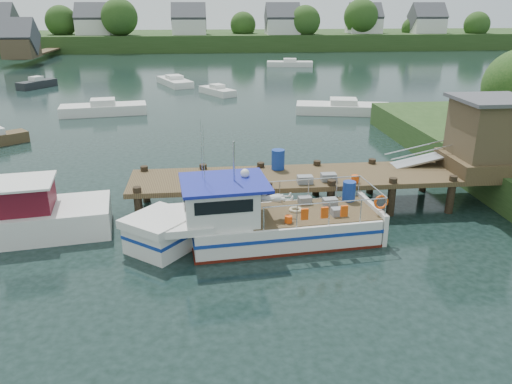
{
  "coord_description": "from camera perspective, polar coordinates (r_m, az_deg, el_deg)",
  "views": [
    {
      "loc": [
        -2.87,
        -19.3,
        8.04
      ],
      "look_at": [
        -1.0,
        -1.5,
        1.3
      ],
      "focal_mm": 35.0,
      "sensor_mm": 36.0,
      "label": 1
    }
  ],
  "objects": [
    {
      "name": "ground_plane",
      "position": [
        21.1,
        2.28,
        -1.77
      ],
      "size": [
        160.0,
        160.0,
        0.0
      ],
      "primitive_type": "plane",
      "color": "black"
    },
    {
      "name": "moored_c",
      "position": [
        40.32,
        9.92,
        9.46
      ],
      "size": [
        7.64,
        3.97,
        1.15
      ],
      "rotation": [
        0.0,
        0.0,
        -0.39
      ],
      "color": "silver",
      "rests_on": "ground"
    },
    {
      "name": "moored_d",
      "position": [
        54.83,
        -9.29,
        12.36
      ],
      "size": [
        4.22,
        6.5,
        1.05
      ],
      "rotation": [
        0.0,
        0.0,
        -0.15
      ],
      "color": "silver",
      "rests_on": "ground"
    },
    {
      "name": "moored_e",
      "position": [
        57.07,
        -23.76,
        11.28
      ],
      "size": [
        3.38,
        4.26,
        1.14
      ],
      "rotation": [
        0.0,
        0.0,
        -0.38
      ],
      "color": "black",
      "rests_on": "ground"
    },
    {
      "name": "moored_b",
      "position": [
        48.42,
        -4.44,
        11.46
      ],
      "size": [
        3.52,
        4.56,
        0.97
      ],
      "rotation": [
        0.0,
        0.0,
        -0.43
      ],
      "color": "silver",
      "rests_on": "ground"
    },
    {
      "name": "moored_far",
      "position": [
        71.32,
        3.88,
        14.45
      ],
      "size": [
        6.51,
        3.1,
        1.06
      ],
      "rotation": [
        0.0,
        0.0,
        0.1
      ],
      "color": "silver",
      "rests_on": "ground"
    },
    {
      "name": "work_boat",
      "position": [
        20.4,
        -27.15,
        -2.86
      ],
      "size": [
        8.43,
        3.54,
        4.4
      ],
      "rotation": [
        0.0,
        0.0,
        0.15
      ],
      "color": "silver",
      "rests_on": "ground"
    },
    {
      "name": "far_shore",
      "position": [
        101.88,
        -4.57,
        17.24
      ],
      "size": [
        140.0,
        42.55,
        9.22
      ],
      "color": "#2A451C",
      "rests_on": "ground"
    },
    {
      "name": "moored_a",
      "position": [
        41.1,
        -17.03,
        9.1
      ],
      "size": [
        6.73,
        3.12,
        1.19
      ],
      "rotation": [
        0.0,
        0.0,
        -0.2
      ],
      "color": "silver",
      "rests_on": "ground"
    },
    {
      "name": "dock",
      "position": [
        22.23,
        19.26,
        4.35
      ],
      "size": [
        16.6,
        3.0,
        4.78
      ],
      "color": "#4C3B24",
      "rests_on": "ground"
    },
    {
      "name": "lobster_boat",
      "position": [
        17.75,
        -0.4,
        -3.39
      ],
      "size": [
        9.48,
        3.45,
        4.5
      ],
      "rotation": [
        0.0,
        0.0,
        0.09
      ],
      "color": "silver",
      "rests_on": "ground"
    }
  ]
}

